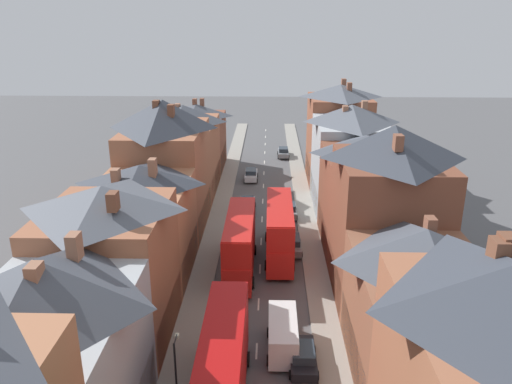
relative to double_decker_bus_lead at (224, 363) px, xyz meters
The scene contains 16 objects.
pavement_left 31.17m from the double_decker_bus_lead, 96.09° to the left, with size 2.20×104.00×0.14m, color gray.
pavement_right 31.75m from the double_decker_bus_lead, 77.38° to the left, with size 2.20×104.00×0.14m, color gray.
centre_line_dashes 29.06m from the double_decker_bus_lead, 86.41° to the left, with size 0.14×97.80×0.01m.
terrace_row_left 18.68m from the double_decker_bus_lead, 117.09° to the left, with size 8.00×73.33×14.68m.
terrace_row_right 18.32m from the double_decker_bus_lead, 48.11° to the left, with size 8.00×68.99×14.34m.
double_decker_bus_lead is the anchor object (origin of this frame).
double_decker_bus_mid_street 16.51m from the double_decker_bus_lead, 90.00° to the left, with size 2.74×10.80×5.30m.
double_decker_bus_far_approaching 19.93m from the double_decker_bus_lead, 79.59° to the left, with size 2.74×10.80×5.30m.
car_near_blue 43.57m from the double_decker_bus_lead, 89.99° to the left, with size 1.90×4.51×1.64m.
car_near_silver 56.41m from the double_decker_bus_lead, 85.00° to the left, with size 1.90×4.41×1.60m.
car_parked_left_a 31.41m from the double_decker_bus_lead, 89.98° to the left, with size 1.90×4.28×1.69m.
car_parked_right_a 30.22m from the double_decker_bus_lead, 80.63° to the left, with size 1.90×3.90×1.65m.
car_mid_black 21.38m from the double_decker_bus_lead, 76.67° to the left, with size 1.90×4.59×1.60m.
car_parked_left_b 6.26m from the double_decker_bus_lead, 34.12° to the left, with size 1.90×4.15×1.57m.
delivery_van 6.36m from the double_decker_bus_lead, 54.29° to the left, with size 2.20×5.20×2.41m.
street_lamp 3.03m from the double_decker_bus_lead, 144.57° to the right, with size 0.20×1.12×5.50m.
Camera 1 is at (0.75, -17.05, 21.94)m, focal length 35.00 mm.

